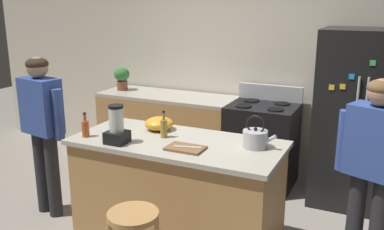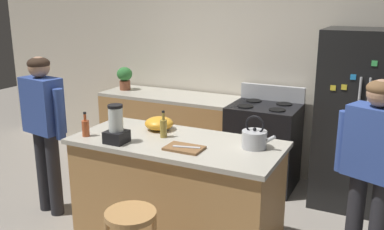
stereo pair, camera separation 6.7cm
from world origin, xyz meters
TOP-DOWN VIEW (x-y plane):
  - back_wall at (0.00, 1.95)m, footprint 8.00×0.10m
  - kitchen_island at (0.00, 0.00)m, footprint 1.79×0.82m
  - back_counter_run at (-0.80, 1.55)m, footprint 2.00×0.64m
  - refrigerator at (1.36, 1.50)m, footprint 0.90×0.73m
  - stove_range at (0.31, 1.52)m, footprint 0.76×0.65m
  - person_by_island_left at (-1.42, -0.07)m, footprint 0.60×0.28m
  - person_by_sink_right at (1.53, 0.19)m, footprint 0.58×0.35m
  - potted_plant at (-1.60, 1.55)m, footprint 0.20×0.20m
  - blender_appliance at (-0.42, -0.26)m, footprint 0.17×0.17m
  - bottle_cooking_sauce at (-0.76, -0.24)m, footprint 0.06×0.06m
  - bottle_vinegar at (-0.14, 0.03)m, footprint 0.06×0.06m
  - mixing_bowl at (-0.29, 0.21)m, footprint 0.26×0.26m
  - tea_kettle at (0.65, 0.12)m, footprint 0.28×0.20m
  - cutting_board at (0.16, -0.16)m, footprint 0.30×0.20m
  - chef_knife at (0.18, -0.16)m, footprint 0.22×0.09m

SIDE VIEW (x-z plane):
  - back_counter_run at x=-0.80m, z-range 0.00..0.95m
  - kitchen_island at x=0.00m, z-range 0.00..0.95m
  - stove_range at x=0.31m, z-range -0.08..1.05m
  - refrigerator at x=1.36m, z-range 0.00..1.83m
  - person_by_sink_right at x=1.53m, z-range 0.17..1.73m
  - person_by_island_left at x=-1.42m, z-range 0.17..1.76m
  - cutting_board at x=0.16m, z-range 0.95..0.97m
  - chef_knife at x=0.18m, z-range 0.97..0.98m
  - mixing_bowl at x=-0.29m, z-range 0.95..1.07m
  - bottle_cooking_sauce at x=-0.76m, z-range 0.92..1.14m
  - tea_kettle at x=0.65m, z-range 0.90..1.16m
  - bottle_vinegar at x=-0.14m, z-range 0.92..1.16m
  - blender_appliance at x=-0.42m, z-range 0.93..1.25m
  - potted_plant at x=-1.60m, z-range 0.98..1.28m
  - back_wall at x=0.00m, z-range 0.00..2.70m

